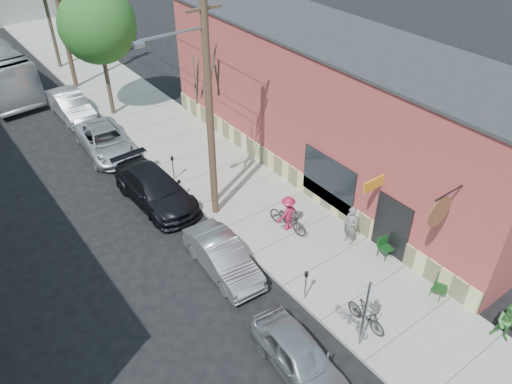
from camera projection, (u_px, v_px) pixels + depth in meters
ground at (238, 314)px, 17.24m from camera, size 120.00×120.00×0.00m
sidewalk at (184, 146)px, 26.42m from camera, size 4.50×58.00×0.15m
cafe_building at (334, 107)px, 22.95m from camera, size 6.60×20.20×6.61m
sign_post at (366, 308)px, 15.07m from camera, size 0.07×0.45×2.80m
parking_meter_near at (306, 281)px, 17.18m from camera, size 0.14×0.14×1.24m
parking_meter_far at (173, 164)px, 23.28m from camera, size 0.14×0.14×1.24m
utility_pole_near at (208, 101)px, 18.63m from camera, size 3.57×0.28×10.00m
utility_pole_far at (58, 4)px, 29.53m from camera, size 1.80×0.28×10.00m
tree_bare at (211, 151)px, 20.79m from camera, size 0.24×0.24×5.25m
tree_leafy_mid at (97, 25)px, 26.43m from camera, size 4.11×4.11×7.20m
patio_chair_a at (386, 248)px, 19.13m from camera, size 0.60×0.60×0.88m
patio_chair_b at (440, 288)px, 17.45m from camera, size 0.66×0.66×0.88m
patron_grey at (350, 225)px, 19.59m from camera, size 0.42×0.63×1.70m
patron_green at (507, 323)px, 15.79m from camera, size 0.78×0.88×1.51m
cyclist at (288, 213)px, 20.31m from camera, size 1.04×0.62×1.58m
cyclist_bike at (288, 219)px, 20.48m from camera, size 0.98×2.01×1.01m
parked_bike_a at (366, 315)px, 16.39m from camera, size 0.46×1.61×0.96m
parked_bike_b at (351, 318)px, 16.38m from camera, size 0.64×1.58×0.81m
car_0 at (300, 357)px, 15.06m from camera, size 1.86×3.96×1.31m
car_1 at (223, 257)px, 18.62m from camera, size 1.62×4.07×1.32m
car_2 at (155, 189)px, 22.09m from camera, size 2.24×5.13×1.47m
car_3 at (106, 141)px, 25.66m from camera, size 2.58×4.95×1.33m
car_4 at (70, 105)px, 28.95m from camera, size 1.60×4.46×1.46m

